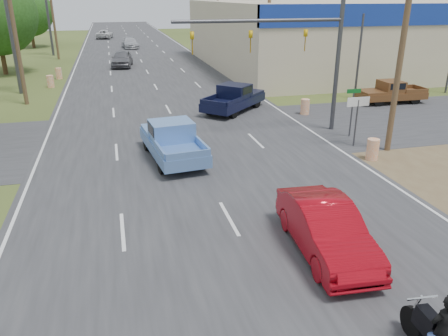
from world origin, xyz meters
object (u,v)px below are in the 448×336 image
object	(u,v)px
red_convertible	(326,229)
navy_pickup	(235,98)
rider	(442,335)
distant_car_white	(105,34)
distant_car_grey	(122,59)
brown_pickup	(390,92)
distant_car_silver	(130,43)
blue_pickup	(172,139)

from	to	relation	value
red_convertible	navy_pickup	distance (m)	17.40
red_convertible	rider	world-z (taller)	rider
navy_pickup	distant_car_white	distance (m)	56.45
distant_car_grey	distant_car_white	world-z (taller)	distant_car_grey
red_convertible	navy_pickup	size ratio (longest dim) A/B	0.91
distant_car_grey	distant_car_white	size ratio (longest dim) A/B	0.95
rider	distant_car_grey	world-z (taller)	rider
navy_pickup	distant_car_white	world-z (taller)	navy_pickup
navy_pickup	brown_pickup	xyz separation A→B (m)	(11.29, -0.56, -0.09)
navy_pickup	brown_pickup	bearing A→B (deg)	41.98
navy_pickup	distant_car_grey	bearing A→B (deg)	151.79
rider	distant_car_white	xyz separation A→B (m)	(-6.55, 77.71, -0.13)
red_convertible	distant_car_silver	distance (m)	56.77
blue_pickup	red_convertible	bearing A→B (deg)	-76.86
rider	distant_car_grey	size ratio (longest dim) A/B	0.34
red_convertible	distant_car_silver	xyz separation A→B (m)	(-2.73, 56.70, -0.05)
distant_car_silver	brown_pickup	bearing A→B (deg)	-72.58
navy_pickup	distant_car_silver	size ratio (longest dim) A/B	1.03
red_convertible	distant_car_white	xyz separation A→B (m)	(-6.31, 73.11, -0.05)
distant_car_silver	rider	bearing A→B (deg)	-91.70
distant_car_grey	red_convertible	bearing A→B (deg)	-76.00
red_convertible	blue_pickup	bearing A→B (deg)	113.03
brown_pickup	blue_pickup	bearing A→B (deg)	115.54
blue_pickup	navy_pickup	world-z (taller)	blue_pickup
red_convertible	brown_pickup	bearing A→B (deg)	55.07
rider	navy_pickup	world-z (taller)	navy_pickup
brown_pickup	distant_car_silver	distance (m)	43.09
rider	blue_pickup	world-z (taller)	blue_pickup
distant_car_grey	distant_car_silver	bearing A→B (deg)	91.71
distant_car_grey	brown_pickup	bearing A→B (deg)	-43.63
rider	brown_pickup	bearing A→B (deg)	-117.38
brown_pickup	distant_car_grey	world-z (taller)	distant_car_grey
red_convertible	rider	distance (m)	4.61
brown_pickup	distant_car_white	distance (m)	59.72
rider	distant_car_silver	xyz separation A→B (m)	(-2.97, 61.30, -0.13)
rider	brown_pickup	size ratio (longest dim) A/B	0.36
navy_pickup	brown_pickup	world-z (taller)	navy_pickup
brown_pickup	navy_pickup	bearing A→B (deg)	88.55
rider	distant_car_white	size ratio (longest dim) A/B	0.33
brown_pickup	distant_car_grey	distance (m)	28.35
rider	distant_car_white	distance (m)	77.99
distant_car_grey	distant_car_white	distance (m)	34.41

